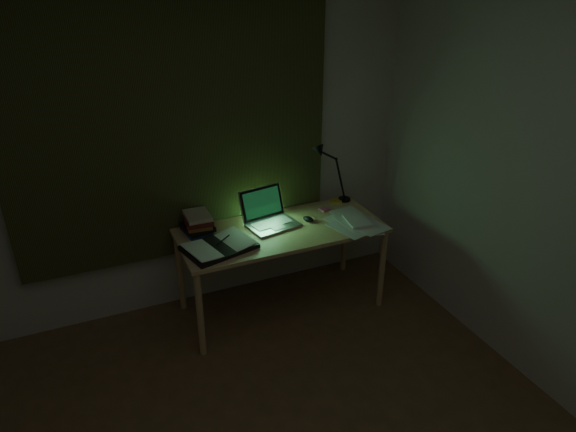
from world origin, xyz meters
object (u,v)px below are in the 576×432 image
(laptop, at_px, (273,211))
(desk_lamp, at_px, (346,170))
(loose_papers, at_px, (350,222))
(book_stack, at_px, (197,223))
(open_textbook, at_px, (219,246))
(desk, at_px, (281,269))

(laptop, xyz_separation_m, desk_lamp, (0.69, 0.19, 0.14))
(desk_lamp, bearing_deg, loose_papers, -105.89)
(book_stack, distance_m, desk_lamp, 1.23)
(open_textbook, height_order, loose_papers, open_textbook)
(laptop, relative_size, loose_papers, 1.06)
(laptop, height_order, open_textbook, laptop)
(loose_papers, bearing_deg, book_stack, 163.94)
(desk, distance_m, open_textbook, 0.61)
(desk, relative_size, loose_papers, 3.97)
(laptop, relative_size, book_stack, 1.77)
(open_textbook, bearing_deg, laptop, 4.92)
(desk, distance_m, book_stack, 0.71)
(laptop, distance_m, book_stack, 0.54)
(desk, xyz_separation_m, open_textbook, (-0.49, -0.10, 0.35))
(desk, bearing_deg, desk_lamp, 21.25)
(open_textbook, relative_size, desk_lamp, 0.85)
(book_stack, xyz_separation_m, desk_lamp, (1.21, 0.07, 0.19))
(laptop, bearing_deg, book_stack, 155.60)
(laptop, distance_m, loose_papers, 0.57)
(desk, distance_m, desk_lamp, 0.92)
(desk, height_order, open_textbook, open_textbook)
(desk, height_order, desk_lamp, desk_lamp)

